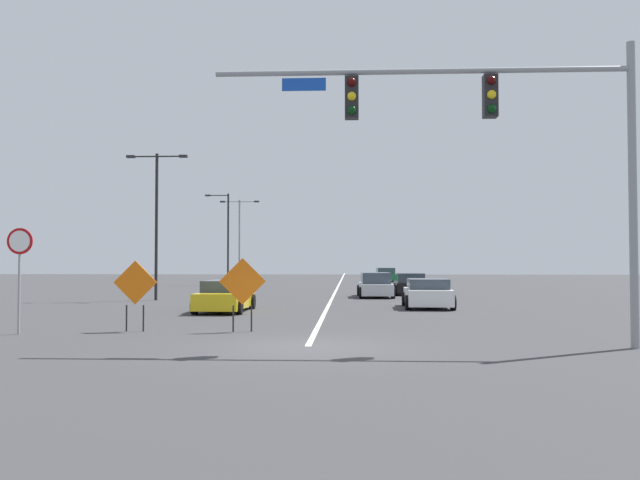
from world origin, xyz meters
TOP-DOWN VIEW (x-y plane):
  - ground at (0.00, 0.00)m, footprint 171.10×171.10m
  - road_centre_stripe at (0.00, 47.53)m, footprint 0.16×95.06m
  - traffic_signal_assembly at (4.66, -0.01)m, footprint 10.33×0.44m
  - stop_sign at (-8.48, 2.23)m, footprint 0.76×0.07m
  - street_lamp_mid_left at (-9.68, 39.50)m, footprint 2.09×0.24m
  - street_lamp_near_left at (-9.41, 18.43)m, footprint 3.32×0.24m
  - street_lamp_far_left at (-8.95, 41.94)m, footprint 3.54×0.24m
  - construction_sign_right_shoulder at (-5.40, 3.15)m, footprint 1.31×0.06m
  - construction_sign_right_lane at (-2.17, 3.21)m, footprint 1.36×0.37m
  - car_green_distant at (4.56, 50.16)m, footprint 2.33×4.20m
  - car_yellow_near at (-4.19, 10.95)m, footprint 2.05×4.44m
  - car_silver_passing at (2.49, 22.06)m, footprint 2.11×4.59m
  - car_black_approaching at (4.80, 25.12)m, footprint 2.19×4.56m
  - car_white_far at (4.50, 13.31)m, footprint 2.22×3.94m

SIDE VIEW (x-z plane):
  - ground at x=0.00m, z-range 0.00..0.00m
  - road_centre_stripe at x=0.00m, z-range 0.00..0.01m
  - car_yellow_near at x=-4.19m, z-range -0.01..1.28m
  - car_white_far at x=4.50m, z-range -0.02..1.29m
  - car_black_approaching at x=4.80m, z-range -0.03..1.31m
  - car_green_distant at x=4.56m, z-range -0.05..1.36m
  - car_silver_passing at x=2.49m, z-range -0.04..1.40m
  - construction_sign_right_shoulder at x=-5.40m, z-range 0.29..2.42m
  - construction_sign_right_lane at x=-2.17m, z-range 0.30..2.50m
  - stop_sign at x=-8.48m, z-range 0.62..3.68m
  - street_lamp_mid_left at x=-9.68m, z-range 0.44..8.37m
  - street_lamp_far_left at x=-8.95m, z-range 0.74..8.35m
  - street_lamp_near_left at x=-9.41m, z-range 0.73..8.64m
  - traffic_signal_assembly at x=4.66m, z-range 1.69..9.16m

